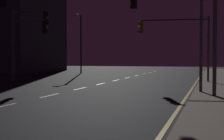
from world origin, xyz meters
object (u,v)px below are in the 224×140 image
Objects in this scene: traffic_light_far_center at (170,16)px; traffic_light_near_left at (27,31)px; traffic_light_mid_right at (27,37)px; street_lamp_far_end at (80,38)px; traffic_light_far_right at (176,35)px.

traffic_light_near_left is (-11.78, 5.17, -0.14)m from traffic_light_far_center.
traffic_light_mid_right is at bearing -61.44° from traffic_light_near_left.
street_lamp_far_end reaches higher than traffic_light_mid_right.
traffic_light_near_left reaches higher than traffic_light_mid_right.
street_lamp_far_end reaches higher than traffic_light_far_right.
traffic_light_far_right is 0.72× the size of street_lamp_far_end.
traffic_light_far_right is 0.91× the size of traffic_light_near_left.
traffic_light_mid_right is (-11.42, 4.52, -0.67)m from traffic_light_far_center.
traffic_light_far_right is at bearing -44.92° from street_lamp_far_end.
traffic_light_near_left reaches higher than traffic_light_far_right.
traffic_light_far_center is 24.68m from street_lamp_far_end.
traffic_light_far_center is 12.86m from traffic_light_near_left.
traffic_light_mid_right is 16.24m from street_lamp_far_end.
traffic_light_mid_right is at bearing -165.01° from traffic_light_far_right.
traffic_light_far_right is at bearing 93.53° from traffic_light_far_center.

